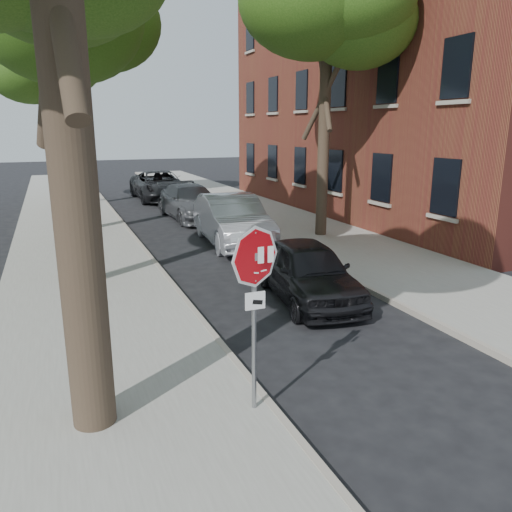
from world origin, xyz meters
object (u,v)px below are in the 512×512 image
(car_a, at_px, (308,271))
(stop_sign, at_px, (255,284))
(car_c, at_px, (191,202))
(car_d, at_px, (160,186))
(tree_right, at_px, (325,27))
(tree_mid_b, at_px, (53,5))
(apartment_building, at_px, (435,45))
(car_b, at_px, (232,220))
(tree_far, at_px, (46,56))

(car_a, bearing_deg, stop_sign, -118.52)
(car_a, xyz_separation_m, car_c, (0.31, 11.55, 0.04))
(car_d, bearing_deg, tree_right, -74.04)
(car_a, bearing_deg, tree_mid_b, 122.80)
(apartment_building, xyz_separation_m, car_c, (-11.40, 1.62, -6.91))
(stop_sign, xyz_separation_m, tree_mid_b, (-1.72, 14.15, 6.05))
(stop_sign, height_order, tree_mid_b, tree_mid_b)
(tree_mid_b, relative_size, car_c, 2.02)
(car_a, bearing_deg, car_d, 96.80)
(tree_mid_b, bearing_deg, car_b, -38.09)
(tree_far, bearing_deg, car_c, -45.91)
(apartment_building, distance_m, tree_right, 8.93)
(stop_sign, bearing_deg, tree_mid_b, 96.95)
(tree_mid_b, xyz_separation_m, tree_far, (-0.30, 6.99, -0.78))
(car_b, relative_size, car_d, 0.89)
(tree_far, bearing_deg, car_a, -73.60)
(stop_sign, distance_m, car_d, 22.41)
(tree_far, xyz_separation_m, car_d, (5.29, 1.00, -6.41))
(tree_mid_b, bearing_deg, stop_sign, -83.05)
(tree_far, height_order, car_d, tree_far)
(car_d, bearing_deg, stop_sign, -98.30)
(car_c, relative_size, car_d, 0.89)
(tree_right, relative_size, car_c, 1.82)
(tree_right, bearing_deg, tree_far, 128.34)
(tree_right, distance_m, car_c, 9.14)
(car_a, height_order, car_b, car_b)
(tree_mid_b, height_order, car_d, tree_mid_b)
(tree_far, bearing_deg, apartment_building, -23.04)
(stop_sign, height_order, car_b, stop_sign)
(stop_sign, bearing_deg, tree_far, 95.46)
(car_a, relative_size, car_b, 0.80)
(tree_far, height_order, car_a, tree_far)
(car_b, bearing_deg, apartment_building, 23.10)
(car_b, height_order, car_c, car_b)
(tree_far, relative_size, car_a, 2.27)
(car_b, relative_size, car_c, 1.00)
(tree_far, height_order, car_b, tree_far)
(apartment_building, height_order, car_b, apartment_building)
(apartment_building, relative_size, car_a, 4.92)
(apartment_building, bearing_deg, car_c, 171.93)
(tree_far, xyz_separation_m, car_c, (5.32, -5.49, -6.47))
(tree_mid_b, distance_m, tree_far, 7.04)
(stop_sign, bearing_deg, car_c, 78.09)
(car_b, bearing_deg, car_d, 94.77)
(apartment_building, distance_m, car_a, 16.85)
(tree_mid_b, distance_m, car_a, 13.29)
(tree_far, bearing_deg, stop_sign, -84.54)
(apartment_building, relative_size, car_b, 3.93)
(tree_far, distance_m, car_d, 8.37)
(tree_far, bearing_deg, car_d, 10.74)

